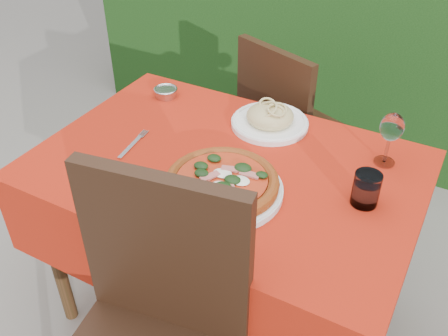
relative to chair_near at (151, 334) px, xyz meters
The scene contains 10 objects.
ground 0.83m from the chair_near, 98.90° to the left, with size 60.00×60.00×0.00m, color slate.
dining_table 0.58m from the chair_near, 98.90° to the left, with size 1.26×0.86×0.75m.
chair_near is the anchor object (origin of this frame).
chair_far 1.26m from the chair_near, 96.48° to the left, with size 0.53×0.53×0.91m.
pizza_plate 0.47m from the chair_near, 93.66° to the left, with size 0.38×0.38×0.07m.
pasta_plate 0.88m from the chair_near, 94.16° to the left, with size 0.28×0.28×0.08m.
water_glass 0.73m from the chair_near, 58.34° to the left, with size 0.08×0.08×0.11m.
wine_glass 0.95m from the chair_near, 66.08° to the left, with size 0.08×0.08×0.19m.
fork 0.67m from the chair_near, 130.54° to the left, with size 0.03×0.20×0.01m, color silver.
steel_ramekin 1.03m from the chair_near, 121.29° to the left, with size 0.09×0.09×0.03m, color silver.
Camera 1 is at (0.64, -1.18, 1.72)m, focal length 40.00 mm.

